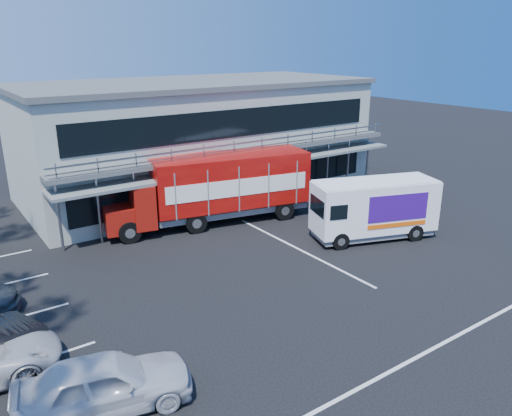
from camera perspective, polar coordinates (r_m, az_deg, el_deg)
ground at (r=21.33m, az=5.93°, el=-8.51°), size 120.00×120.00×0.00m
building at (r=33.63m, az=-6.78°, el=8.07°), size 22.40×12.00×7.30m
red_truck at (r=27.57m, az=-4.49°, el=2.50°), size 11.57×4.74×3.80m
white_van at (r=26.02m, az=13.33°, el=-0.01°), size 6.62×4.09×3.06m
parked_car_a at (r=14.96m, az=-16.94°, el=-18.61°), size 5.05×2.91×1.62m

